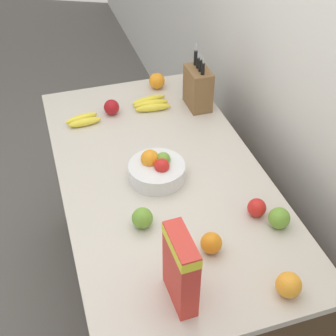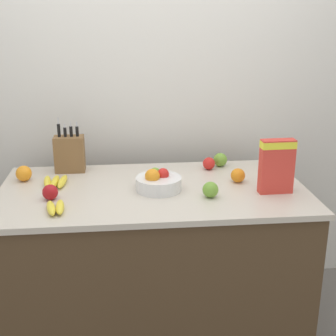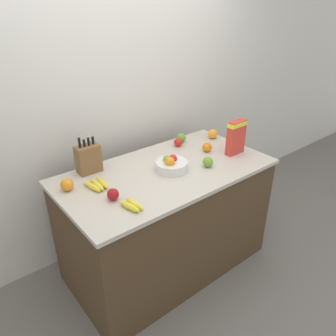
% 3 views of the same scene
% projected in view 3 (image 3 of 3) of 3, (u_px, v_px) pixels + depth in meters
% --- Properties ---
extents(ground_plane, '(14.00, 14.00, 0.00)m').
position_uv_depth(ground_plane, '(167.00, 262.00, 2.88)').
color(ground_plane, slate).
extents(wall_back, '(9.00, 0.06, 2.60)m').
position_uv_depth(wall_back, '(118.00, 102.00, 2.72)').
color(wall_back, silver).
rests_on(wall_back, ground_plane).
extents(counter, '(1.62, 0.86, 0.92)m').
position_uv_depth(counter, '(166.00, 220.00, 2.67)').
color(counter, '#4C3823').
rests_on(counter, ground_plane).
extents(knife_block, '(0.17, 0.10, 0.32)m').
position_uv_depth(knife_block, '(88.00, 159.00, 2.38)').
color(knife_block, brown).
rests_on(knife_block, counter).
extents(cereal_box, '(0.18, 0.07, 0.28)m').
position_uv_depth(cereal_box, '(236.00, 136.00, 2.64)').
color(cereal_box, red).
rests_on(cereal_box, counter).
extents(fruit_bowl, '(0.24, 0.24, 0.12)m').
position_uv_depth(fruit_bowl, '(171.00, 165.00, 2.43)').
color(fruit_bowl, silver).
rests_on(fruit_bowl, counter).
extents(banana_bunch_left, '(0.14, 0.19, 0.04)m').
position_uv_depth(banana_bunch_left, '(97.00, 184.00, 2.22)').
color(banana_bunch_left, yellow).
rests_on(banana_bunch_left, counter).
extents(banana_bunch_right, '(0.10, 0.18, 0.04)m').
position_uv_depth(banana_bunch_right, '(132.00, 205.00, 2.00)').
color(banana_bunch_right, yellow).
rests_on(banana_bunch_right, counter).
extents(apple_front, '(0.07, 0.07, 0.07)m').
position_uv_depth(apple_front, '(178.00, 142.00, 2.82)').
color(apple_front, red).
rests_on(apple_front, counter).
extents(apple_rear, '(0.08, 0.08, 0.08)m').
position_uv_depth(apple_rear, '(181.00, 138.00, 2.90)').
color(apple_rear, '#6B9E33').
rests_on(apple_rear, counter).
extents(apple_near_bananas, '(0.08, 0.08, 0.08)m').
position_uv_depth(apple_near_bananas, '(113.00, 194.00, 2.08)').
color(apple_near_bananas, '#A31419').
rests_on(apple_near_bananas, counter).
extents(apple_middle, '(0.08, 0.08, 0.08)m').
position_uv_depth(apple_middle, '(208.00, 162.00, 2.48)').
color(apple_middle, '#6B9E33').
rests_on(apple_middle, counter).
extents(orange_front_left, '(0.08, 0.08, 0.08)m').
position_uv_depth(orange_front_left, '(207.00, 147.00, 2.73)').
color(orange_front_left, orange).
rests_on(orange_front_left, counter).
extents(orange_back_center, '(0.09, 0.09, 0.09)m').
position_uv_depth(orange_back_center, '(67.00, 185.00, 2.17)').
color(orange_back_center, orange).
rests_on(orange_back_center, counter).
extents(orange_mid_right, '(0.09, 0.09, 0.09)m').
position_uv_depth(orange_mid_right, '(213.00, 134.00, 2.98)').
color(orange_mid_right, orange).
rests_on(orange_mid_right, counter).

